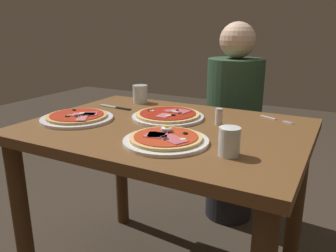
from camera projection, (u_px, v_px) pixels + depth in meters
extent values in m
cube|color=brown|center=(165.00, 130.00, 1.36)|extent=(1.10, 0.81, 0.04)
cylinder|color=#4A3018|center=(22.00, 224.00, 1.40)|extent=(0.07, 0.07, 0.73)
cylinder|color=#4A3018|center=(121.00, 166.00, 1.98)|extent=(0.07, 0.07, 0.73)
cylinder|color=#4A3018|center=(296.00, 206.00, 1.54)|extent=(0.07, 0.07, 0.73)
cylinder|color=white|center=(166.00, 141.00, 1.15)|extent=(0.29, 0.29, 0.01)
cylinder|color=#DBB26B|center=(166.00, 138.00, 1.15)|extent=(0.25, 0.25, 0.01)
cylinder|color=red|center=(166.00, 136.00, 1.15)|extent=(0.22, 0.22, 0.00)
torus|color=black|center=(166.00, 139.00, 1.10)|extent=(0.02, 0.02, 0.00)
torus|color=black|center=(165.00, 138.00, 1.11)|extent=(0.02, 0.02, 0.00)
torus|color=black|center=(162.00, 137.00, 1.13)|extent=(0.02, 0.02, 0.00)
torus|color=black|center=(185.00, 133.00, 1.16)|extent=(0.02, 0.02, 0.00)
cube|color=#D16B70|center=(158.00, 135.00, 1.15)|extent=(0.09, 0.09, 0.00)
cube|color=#D16B70|center=(155.00, 135.00, 1.15)|extent=(0.07, 0.07, 0.00)
cube|color=#C65B66|center=(173.00, 139.00, 1.11)|extent=(0.11, 0.09, 0.00)
cylinder|color=beige|center=(183.00, 139.00, 1.10)|extent=(0.02, 0.02, 0.00)
cylinder|color=beige|center=(170.00, 130.00, 1.21)|extent=(0.02, 0.02, 0.00)
ellipsoid|color=white|center=(167.00, 129.00, 1.19)|extent=(0.04, 0.03, 0.02)
cylinder|color=yellow|center=(167.00, 126.00, 1.18)|extent=(0.02, 0.02, 0.00)
cylinder|color=white|center=(168.00, 117.00, 1.46)|extent=(0.31, 0.31, 0.01)
cylinder|color=#DBB26B|center=(168.00, 114.00, 1.46)|extent=(0.28, 0.28, 0.01)
cylinder|color=#A82314|center=(168.00, 113.00, 1.45)|extent=(0.24, 0.24, 0.00)
torus|color=black|center=(174.00, 115.00, 1.40)|extent=(0.02, 0.02, 0.00)
torus|color=black|center=(150.00, 111.00, 1.48)|extent=(0.02, 0.02, 0.00)
torus|color=black|center=(180.00, 113.00, 1.44)|extent=(0.02, 0.02, 0.00)
cube|color=#C65B66|center=(172.00, 110.00, 1.49)|extent=(0.07, 0.07, 0.00)
cube|color=#C65B66|center=(181.00, 111.00, 1.47)|extent=(0.07, 0.08, 0.00)
cube|color=#D16B70|center=(164.00, 116.00, 1.40)|extent=(0.05, 0.07, 0.00)
cylinder|color=beige|center=(168.00, 116.00, 1.40)|extent=(0.02, 0.02, 0.00)
cylinder|color=beige|center=(174.00, 111.00, 1.47)|extent=(0.02, 0.02, 0.00)
cylinder|color=beige|center=(175.00, 112.00, 1.45)|extent=(0.02, 0.02, 0.00)
cylinder|color=beige|center=(152.00, 111.00, 1.47)|extent=(0.02, 0.02, 0.00)
cylinder|color=white|center=(77.00, 119.00, 1.43)|extent=(0.30, 0.30, 0.01)
cylinder|color=tan|center=(77.00, 116.00, 1.43)|extent=(0.26, 0.26, 0.01)
cylinder|color=#B72D19|center=(77.00, 115.00, 1.43)|extent=(0.22, 0.22, 0.00)
torus|color=black|center=(78.00, 117.00, 1.38)|extent=(0.02, 0.02, 0.00)
torus|color=black|center=(67.00, 116.00, 1.39)|extent=(0.02, 0.02, 0.00)
torus|color=black|center=(68.00, 116.00, 1.39)|extent=(0.02, 0.02, 0.00)
torus|color=black|center=(87.00, 115.00, 1.40)|extent=(0.02, 0.02, 0.00)
torus|color=black|center=(76.00, 115.00, 1.40)|extent=(0.02, 0.02, 0.00)
torus|color=black|center=(74.00, 110.00, 1.49)|extent=(0.02, 0.02, 0.00)
cube|color=#C65B66|center=(90.00, 114.00, 1.43)|extent=(0.09, 0.09, 0.00)
cube|color=#D16B70|center=(82.00, 118.00, 1.37)|extent=(0.09, 0.10, 0.00)
cube|color=#D16B70|center=(84.00, 114.00, 1.42)|extent=(0.11, 0.09, 0.00)
cylinder|color=beige|center=(69.00, 116.00, 1.40)|extent=(0.02, 0.02, 0.00)
cylinder|color=beige|center=(82.00, 113.00, 1.44)|extent=(0.02, 0.02, 0.00)
cylinder|color=silver|center=(140.00, 94.00, 1.75)|extent=(0.08, 0.08, 0.09)
cylinder|color=silver|center=(140.00, 98.00, 1.76)|extent=(0.07, 0.07, 0.04)
cylinder|color=silver|center=(229.00, 142.00, 1.03)|extent=(0.07, 0.07, 0.09)
cylinder|color=silver|center=(229.00, 151.00, 1.03)|extent=(0.06, 0.06, 0.03)
cube|color=silver|center=(268.00, 118.00, 1.46)|extent=(0.07, 0.04, 0.00)
cube|color=silver|center=(287.00, 123.00, 1.38)|extent=(0.04, 0.02, 0.00)
cube|color=silver|center=(288.00, 123.00, 1.39)|extent=(0.04, 0.02, 0.00)
cube|color=silver|center=(288.00, 122.00, 1.39)|extent=(0.04, 0.02, 0.00)
cube|color=silver|center=(289.00, 122.00, 1.39)|extent=(0.04, 0.02, 0.00)
cube|color=silver|center=(109.00, 106.00, 1.67)|extent=(0.11, 0.03, 0.00)
cube|color=black|center=(123.00, 109.00, 1.62)|extent=(0.09, 0.03, 0.01)
cylinder|color=white|center=(219.00, 118.00, 1.36)|extent=(0.03, 0.03, 0.05)
cylinder|color=silver|center=(219.00, 110.00, 1.35)|extent=(0.03, 0.03, 0.01)
cylinder|color=black|center=(230.00, 181.00, 2.10)|extent=(0.29, 0.29, 0.46)
cylinder|color=#2D4C33|center=(234.00, 104.00, 1.96)|extent=(0.32, 0.32, 0.52)
sphere|color=beige|center=(238.00, 40.00, 1.86)|extent=(0.20, 0.20, 0.20)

